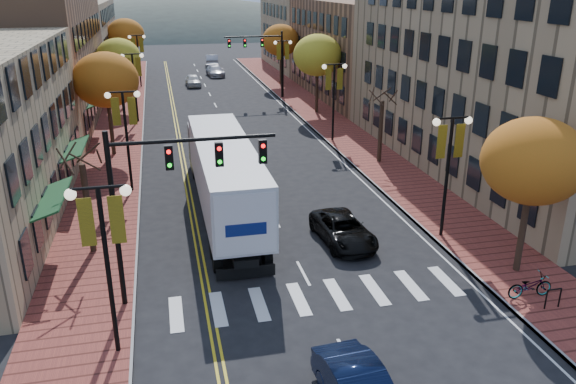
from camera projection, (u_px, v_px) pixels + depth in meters
ground at (330, 325)px, 20.60m from camera, size 200.00×200.00×0.00m
sidewalk_left at (120, 127)px, 48.33m from camera, size 4.00×85.00×0.15m
sidewalk_right at (321, 116)px, 52.10m from camera, size 4.00×85.00×0.15m
building_left_mid at (18, 60)px, 47.93m from camera, size 12.00×24.00×11.00m
building_left_far at (62, 41)px, 71.00m from camera, size 12.00×26.00×9.50m
building_right_near at (534, 52)px, 36.43m from camera, size 15.00×28.00×15.00m
building_right_mid at (381, 48)px, 61.02m from camera, size 15.00×24.00×10.00m
building_right_far at (324, 28)px, 80.91m from camera, size 15.00×20.00×11.00m
tree_left_a at (88, 209)px, 25.22m from camera, size 0.28×0.28×4.20m
tree_left_b at (106, 80)px, 38.69m from camera, size 4.48×4.48×7.21m
tree_left_c at (118, 57)px, 53.42m from camera, size 4.16×4.16×6.69m
tree_left_d at (126, 35)px, 69.64m from camera, size 4.61×4.61×7.42m
tree_right_a at (534, 161)px, 22.53m from camera, size 4.16×4.16×6.69m
tree_right_b at (381, 132)px, 38.11m from camera, size 0.28×0.28×4.20m
tree_right_c at (317, 55)px, 51.58m from camera, size 4.48×4.48×7.21m
tree_right_d at (281, 40)px, 66.23m from camera, size 4.35×4.35×7.00m
lamp_left_a at (104, 239)px, 17.52m from camera, size 1.96×0.36×6.05m
lamp_left_b at (125, 122)px, 32.11m from camera, size 1.96×0.36×6.05m
lamp_left_c at (134, 74)px, 48.53m from camera, size 1.96×0.36×6.05m
lamp_left_d at (138, 51)px, 64.94m from camera, size 1.96×0.36×6.05m
lamp_right_a at (449, 154)px, 26.13m from camera, size 1.96×0.36×6.05m
lamp_right_b at (334, 87)px, 42.55m from camera, size 1.96×0.36×6.05m
lamp_right_c at (283, 58)px, 58.97m from camera, size 1.96×0.36×6.05m
traffic_mast_near at (166, 183)px, 20.45m from camera, size 6.10×0.35×7.00m
traffic_mast_far at (264, 52)px, 58.32m from camera, size 6.10×0.34×7.00m
semi_truck at (222, 169)px, 29.98m from camera, size 2.73×16.73×4.18m
black_suv at (343, 230)px, 26.93m from camera, size 2.44×4.79×1.29m
car_far_white at (193, 80)px, 67.18m from camera, size 1.80×4.15×1.39m
car_far_silver at (215, 71)px, 74.23m from camera, size 2.37×4.92×1.38m
car_far_oncoming at (212, 60)px, 83.35m from camera, size 2.04×5.07×1.64m
bicycle at (530, 286)px, 21.99m from camera, size 1.88×0.68×0.99m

